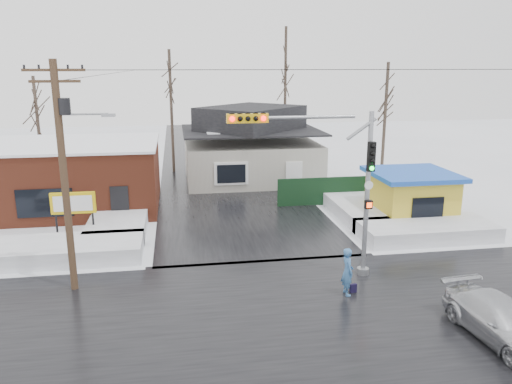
{
  "coord_description": "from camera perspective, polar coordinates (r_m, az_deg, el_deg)",
  "views": [
    {
      "loc": [
        -3.73,
        -15.97,
        8.78
      ],
      "look_at": [
        -0.12,
        6.37,
        3.0
      ],
      "focal_mm": 35.0,
      "sensor_mm": 36.0,
      "label": 1
    }
  ],
  "objects": [
    {
      "name": "ground",
      "position": [
        18.6,
        3.61,
        -13.87
      ],
      "size": [
        120.0,
        120.0,
        0.0
      ],
      "primitive_type": "plane",
      "color": "white",
      "rests_on": "ground"
    },
    {
      "name": "house",
      "position": [
        38.89,
        -0.59,
        5.22
      ],
      "size": [
        10.4,
        8.4,
        5.76
      ],
      "color": "#B4B0A2",
      "rests_on": "ground"
    },
    {
      "name": "fence",
      "position": [
        32.63,
        9.38,
        0.16
      ],
      "size": [
        8.0,
        0.12,
        1.8
      ],
      "primitive_type": "cube",
      "color": "black",
      "rests_on": "ground"
    },
    {
      "name": "traffic_signal",
      "position": [
        20.36,
        8.66,
        2.14
      ],
      "size": [
        6.05,
        0.68,
        7.0
      ],
      "color": "gray",
      "rests_on": "ground"
    },
    {
      "name": "snowbank_ne",
      "position": [
        27.57,
        18.89,
        -4.17
      ],
      "size": [
        7.0,
        3.0,
        0.8
      ],
      "primitive_type": "cube",
      "color": "white",
      "rests_on": "ground"
    },
    {
      "name": "snowbank_nside_w",
      "position": [
        29.38,
        -15.19,
        -2.76
      ],
      "size": [
        3.0,
        8.0,
        0.8
      ],
      "primitive_type": "cube",
      "color": "white",
      "rests_on": "ground"
    },
    {
      "name": "tree_far_right",
      "position": [
        39.29,
        14.73,
        11.51
      ],
      "size": [
        3.0,
        3.0,
        9.0
      ],
      "color": "#332821",
      "rests_on": "ground"
    },
    {
      "name": "car",
      "position": [
        18.64,
        26.22,
        -13.09
      ],
      "size": [
        2.27,
        4.71,
        1.32
      ],
      "primitive_type": "imported",
      "rotation": [
        0.0,
        0.0,
        0.09
      ],
      "color": "silver",
      "rests_on": "ground"
    },
    {
      "name": "pedestrian",
      "position": [
        19.98,
        10.41,
        -8.97
      ],
      "size": [
        0.47,
        0.71,
        1.92
      ],
      "primitive_type": "imported",
      "rotation": [
        0.0,
        0.0,
        1.59
      ],
      "color": "teal",
      "rests_on": "ground"
    },
    {
      "name": "tree_far_west",
      "position": [
        41.34,
        -23.92,
        9.78
      ],
      "size": [
        3.0,
        3.0,
        8.0
      ],
      "color": "#332821",
      "rests_on": "ground"
    },
    {
      "name": "utility_pole",
      "position": [
        20.25,
        -21.01,
        2.93
      ],
      "size": [
        3.15,
        0.44,
        9.0
      ],
      "color": "#382619",
      "rests_on": "ground"
    },
    {
      "name": "snowbank_nside_e",
      "position": [
        31.11,
        11.37,
        -1.59
      ],
      "size": [
        3.0,
        8.0,
        0.8
      ],
      "primitive_type": "cube",
      "color": "white",
      "rests_on": "ground"
    },
    {
      "name": "shopping_bag",
      "position": [
        20.49,
        11.04,
        -10.79
      ],
      "size": [
        0.3,
        0.17,
        0.35
      ],
      "primitive_type": "cube",
      "rotation": [
        0.0,
        0.0,
        0.2
      ],
      "color": "black",
      "rests_on": "ground"
    },
    {
      "name": "road_ns",
      "position": [
        18.6,
        3.61,
        -13.84
      ],
      "size": [
        10.0,
        120.0,
        0.02
      ],
      "primitive_type": "cube",
      "color": "black",
      "rests_on": "ground"
    },
    {
      "name": "road_ew",
      "position": [
        18.6,
        3.61,
        -13.84
      ],
      "size": [
        120.0,
        10.0,
        0.02
      ],
      "primitive_type": "cube",
      "color": "black",
      "rests_on": "ground"
    },
    {
      "name": "snowbank_nw",
      "position": [
        25.01,
        -20.89,
        -6.23
      ],
      "size": [
        7.0,
        3.0,
        0.8
      ],
      "primitive_type": "cube",
      "color": "white",
      "rests_on": "ground"
    },
    {
      "name": "kiosk",
      "position": [
        30.05,
        17.27,
        -0.42
      ],
      "size": [
        4.6,
        4.6,
        2.88
      ],
      "color": "gold",
      "rests_on": "ground"
    },
    {
      "name": "brick_building",
      "position": [
        33.46,
        -21.53,
        1.76
      ],
      "size": [
        12.2,
        8.2,
        4.12
      ],
      "color": "brown",
      "rests_on": "ground"
    },
    {
      "name": "tree_far_mid",
      "position": [
        45.04,
        3.42,
        15.28
      ],
      "size": [
        3.0,
        3.0,
        12.0
      ],
      "color": "#332821",
      "rests_on": "ground"
    },
    {
      "name": "tree_far_left",
      "position": [
        41.98,
        -9.8,
        13.0
      ],
      "size": [
        3.0,
        3.0,
        10.0
      ],
      "color": "#332821",
      "rests_on": "ground"
    },
    {
      "name": "marquee_sign",
      "position": [
        26.89,
        -20.16,
        -1.35
      ],
      "size": [
        2.2,
        0.21,
        2.55
      ],
      "color": "black",
      "rests_on": "ground"
    }
  ]
}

